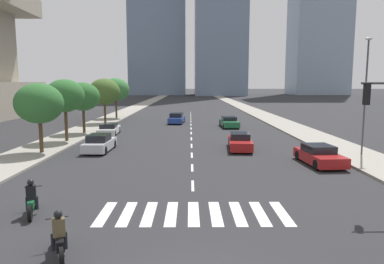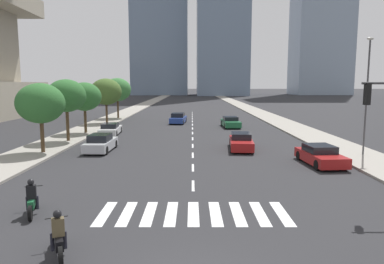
{
  "view_description": "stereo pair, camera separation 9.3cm",
  "coord_description": "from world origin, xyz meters",
  "px_view_note": "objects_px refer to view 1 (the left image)",
  "views": [
    {
      "loc": [
        -0.15,
        -8.25,
        5.22
      ],
      "look_at": [
        0.0,
        15.64,
        2.0
      ],
      "focal_mm": 33.28,
      "sensor_mm": 36.0,
      "label": 1
    },
    {
      "loc": [
        -0.06,
        -8.25,
        5.22
      ],
      "look_at": [
        0.0,
        15.64,
        2.0
      ],
      "focal_mm": 33.28,
      "sensor_mm": 36.0,
      "label": 2
    }
  ],
  "objects_px": {
    "street_lamp_east": "(366,88)",
    "street_tree_third": "(83,97)",
    "sedan_blue_5": "(177,119)",
    "street_tree_nearest": "(39,103)",
    "street_tree_second": "(65,96)",
    "motorcycle_lead": "(32,201)",
    "sedan_red_4": "(319,155)",
    "sedan_silver_3": "(100,143)",
    "motorcycle_trailing": "(59,238)",
    "sedan_red_0": "(240,142)",
    "street_tree_fourth": "(104,92)",
    "street_tree_fifth": "(116,90)",
    "sedan_white_2": "(109,129)",
    "sedan_green_1": "(229,122)"
  },
  "relations": [
    {
      "from": "sedan_red_4",
      "to": "sedan_blue_5",
      "type": "relative_size",
      "value": 0.96
    },
    {
      "from": "street_lamp_east",
      "to": "street_tree_third",
      "type": "xyz_separation_m",
      "value": [
        -23.64,
        11.79,
        -1.0
      ]
    },
    {
      "from": "motorcycle_trailing",
      "to": "street_tree_fourth",
      "type": "height_order",
      "value": "street_tree_fourth"
    },
    {
      "from": "motorcycle_lead",
      "to": "street_tree_fifth",
      "type": "distance_m",
      "value": 40.44
    },
    {
      "from": "street_lamp_east",
      "to": "motorcycle_lead",
      "type": "bearing_deg",
      "value": -148.46
    },
    {
      "from": "motorcycle_lead",
      "to": "street_tree_fourth",
      "type": "height_order",
      "value": "street_tree_fourth"
    },
    {
      "from": "sedan_red_4",
      "to": "street_tree_fifth",
      "type": "bearing_deg",
      "value": -152.13
    },
    {
      "from": "street_tree_third",
      "to": "motorcycle_trailing",
      "type": "bearing_deg",
      "value": -75.11
    },
    {
      "from": "sedan_red_4",
      "to": "street_lamp_east",
      "type": "distance_m",
      "value": 6.45
    },
    {
      "from": "street_tree_fourth",
      "to": "street_tree_fifth",
      "type": "height_order",
      "value": "street_tree_fifth"
    },
    {
      "from": "sedan_silver_3",
      "to": "sedan_white_2",
      "type": "bearing_deg",
      "value": 9.55
    },
    {
      "from": "motorcycle_lead",
      "to": "street_tree_third",
      "type": "relative_size",
      "value": 0.39
    },
    {
      "from": "street_tree_second",
      "to": "sedan_red_4",
      "type": "bearing_deg",
      "value": -24.69
    },
    {
      "from": "sedan_red_0",
      "to": "street_tree_fifth",
      "type": "height_order",
      "value": "street_tree_fifth"
    },
    {
      "from": "sedan_green_1",
      "to": "sedan_red_4",
      "type": "distance_m",
      "value": 20.78
    },
    {
      "from": "street_tree_second",
      "to": "street_tree_fifth",
      "type": "bearing_deg",
      "value": 90.0
    },
    {
      "from": "street_tree_second",
      "to": "street_tree_third",
      "type": "relative_size",
      "value": 1.05
    },
    {
      "from": "sedan_red_0",
      "to": "sedan_white_2",
      "type": "relative_size",
      "value": 0.99
    },
    {
      "from": "sedan_white_2",
      "to": "street_tree_nearest",
      "type": "height_order",
      "value": "street_tree_nearest"
    },
    {
      "from": "sedan_white_2",
      "to": "street_lamp_east",
      "type": "relative_size",
      "value": 0.58
    },
    {
      "from": "sedan_red_4",
      "to": "street_tree_fourth",
      "type": "xyz_separation_m",
      "value": [
        -19.61,
        23.78,
        3.65
      ]
    },
    {
      "from": "street_tree_fifth",
      "to": "sedan_silver_3",
      "type": "bearing_deg",
      "value": -81.23
    },
    {
      "from": "sedan_silver_3",
      "to": "motorcycle_trailing",
      "type": "bearing_deg",
      "value": -168.49
    },
    {
      "from": "motorcycle_lead",
      "to": "sedan_blue_5",
      "type": "distance_m",
      "value": 34.09
    },
    {
      "from": "street_tree_second",
      "to": "street_tree_fifth",
      "type": "distance_m",
      "value": 21.96
    },
    {
      "from": "sedan_red_0",
      "to": "sedan_red_4",
      "type": "relative_size",
      "value": 1.06
    },
    {
      "from": "sedan_green_1",
      "to": "street_lamp_east",
      "type": "xyz_separation_m",
      "value": [
        7.71,
        -17.87,
        4.32
      ]
    },
    {
      "from": "street_tree_third",
      "to": "street_tree_fifth",
      "type": "height_order",
      "value": "street_tree_fifth"
    },
    {
      "from": "sedan_white_2",
      "to": "street_tree_third",
      "type": "distance_m",
      "value": 4.35
    },
    {
      "from": "motorcycle_lead",
      "to": "sedan_silver_3",
      "type": "distance_m",
      "value": 13.72
    },
    {
      "from": "street_tree_nearest",
      "to": "sedan_blue_5",
      "type": "bearing_deg",
      "value": 66.25
    },
    {
      "from": "sedan_red_0",
      "to": "sedan_silver_3",
      "type": "relative_size",
      "value": 1.09
    },
    {
      "from": "motorcycle_trailing",
      "to": "street_tree_nearest",
      "type": "xyz_separation_m",
      "value": [
        -7.15,
        16.03,
        3.22
      ]
    },
    {
      "from": "sedan_green_1",
      "to": "street_tree_fourth",
      "type": "height_order",
      "value": "street_tree_fourth"
    },
    {
      "from": "sedan_green_1",
      "to": "street_tree_second",
      "type": "relative_size",
      "value": 0.88
    },
    {
      "from": "street_tree_second",
      "to": "street_tree_fifth",
      "type": "relative_size",
      "value": 0.92
    },
    {
      "from": "sedan_red_0",
      "to": "sedan_green_1",
      "type": "relative_size",
      "value": 0.98
    },
    {
      "from": "motorcycle_trailing",
      "to": "sedan_silver_3",
      "type": "height_order",
      "value": "motorcycle_trailing"
    },
    {
      "from": "street_tree_third",
      "to": "street_tree_fifth",
      "type": "relative_size",
      "value": 0.88
    },
    {
      "from": "motorcycle_lead",
      "to": "street_tree_nearest",
      "type": "relative_size",
      "value": 0.39
    },
    {
      "from": "motorcycle_trailing",
      "to": "street_tree_second",
      "type": "bearing_deg",
      "value": -5.44
    },
    {
      "from": "sedan_silver_3",
      "to": "street_tree_second",
      "type": "relative_size",
      "value": 0.79
    },
    {
      "from": "sedan_silver_3",
      "to": "sedan_blue_5",
      "type": "bearing_deg",
      "value": -13.47
    },
    {
      "from": "street_lamp_east",
      "to": "street_tree_third",
      "type": "distance_m",
      "value": 26.44
    },
    {
      "from": "motorcycle_lead",
      "to": "sedan_red_0",
      "type": "xyz_separation_m",
      "value": [
        10.39,
        14.49,
        0.03
      ]
    },
    {
      "from": "sedan_green_1",
      "to": "street_tree_nearest",
      "type": "bearing_deg",
      "value": -45.74
    },
    {
      "from": "street_tree_second",
      "to": "street_tree_fourth",
      "type": "height_order",
      "value": "street_tree_fourth"
    },
    {
      "from": "sedan_blue_5",
      "to": "street_tree_fourth",
      "type": "relative_size",
      "value": 0.81
    },
    {
      "from": "street_tree_third",
      "to": "sedan_blue_5",
      "type": "bearing_deg",
      "value": 48.07
    },
    {
      "from": "sedan_red_4",
      "to": "sedan_blue_5",
      "type": "height_order",
      "value": "sedan_blue_5"
    }
  ]
}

